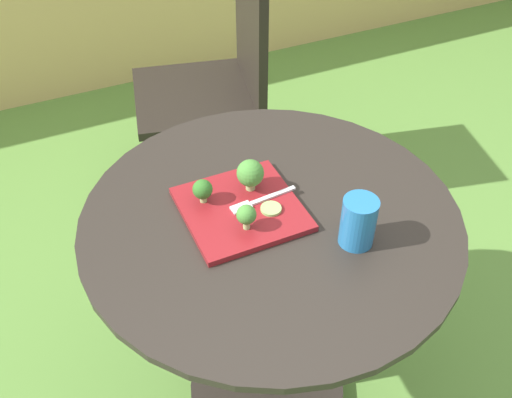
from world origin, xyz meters
TOP-DOWN VIEW (x-y plane):
  - ground_plane at (0.00, 0.00)m, footprint 12.00×12.00m
  - patio_table at (0.00, 0.00)m, footprint 0.81×0.81m
  - patio_chair at (0.24, 0.91)m, footprint 0.53×0.53m
  - salad_plate at (-0.05, 0.04)m, footprint 0.24×0.24m
  - drinking_glass at (0.12, -0.14)m, footprint 0.07×0.07m
  - fork at (-0.02, 0.03)m, footprint 0.15×0.03m
  - broccoli_floret_0 at (-0.01, 0.08)m, footprint 0.06×0.06m
  - broccoli_floret_1 at (-0.07, -0.03)m, footprint 0.04×0.04m
  - broccoli_floret_2 at (-0.12, 0.08)m, footprint 0.04×0.04m
  - cucumber_slice_0 at (-0.00, 0.00)m, footprint 0.04×0.04m

SIDE VIEW (x-z plane):
  - ground_plane at x=0.00m, z-range 0.00..0.00m
  - patio_table at x=0.00m, z-range 0.07..0.78m
  - patio_chair at x=0.24m, z-range 0.08..0.98m
  - salad_plate at x=-0.05m, z-range 0.71..0.73m
  - fork at x=-0.02m, z-range 0.73..0.73m
  - cucumber_slice_0 at x=0.00m, z-range 0.73..0.73m
  - broccoli_floret_2 at x=-0.12m, z-range 0.73..0.78m
  - drinking_glass at x=0.12m, z-range 0.71..0.81m
  - broccoli_floret_1 at x=-0.07m, z-range 0.73..0.79m
  - broccoli_floret_0 at x=-0.01m, z-range 0.73..0.80m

